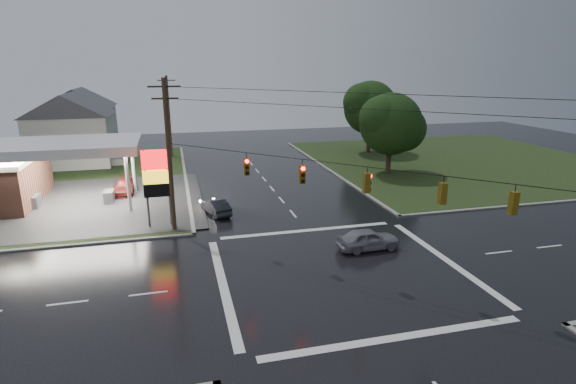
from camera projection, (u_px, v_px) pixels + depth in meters
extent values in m
plane|color=black|center=(341.00, 271.00, 26.71)|extent=(120.00, 120.00, 0.00)
cube|color=black|center=(2.00, 187.00, 44.70)|extent=(36.00, 36.00, 0.08)
cube|color=black|center=(459.00, 161.00, 57.14)|extent=(36.00, 36.00, 0.08)
cube|color=#2D2D2D|center=(48.00, 206.00, 38.67)|extent=(26.00, 18.00, 0.02)
cylinder|color=silver|center=(128.00, 182.00, 36.89)|extent=(0.30, 0.30, 5.00)
cylinder|color=silver|center=(16.00, 173.00, 40.08)|extent=(0.30, 0.30, 5.00)
cylinder|color=silver|center=(133.00, 167.00, 42.47)|extent=(0.30, 0.30, 5.00)
cube|color=silver|center=(65.00, 146.00, 37.74)|extent=(12.00, 8.00, 0.80)
cube|color=white|center=(66.00, 151.00, 37.86)|extent=(11.40, 7.40, 0.04)
cube|color=#59595E|center=(35.00, 202.00, 38.30)|extent=(0.80, 1.60, 1.10)
cube|color=#59595E|center=(109.00, 197.00, 39.74)|extent=(0.80, 1.60, 1.10)
cylinder|color=#59595E|center=(147.00, 189.00, 32.96)|extent=(0.16, 0.16, 6.00)
cylinder|color=#59595E|center=(169.00, 188.00, 33.35)|extent=(0.16, 0.16, 6.00)
cube|color=#F70D13|center=(155.00, 159.00, 32.55)|extent=(2.00, 0.35, 1.40)
cube|color=yellow|center=(157.00, 177.00, 32.91)|extent=(2.00, 0.35, 1.00)
cube|color=black|center=(158.00, 190.00, 33.18)|extent=(2.00, 0.35, 1.00)
cylinder|color=#382619|center=(169.00, 157.00, 31.78)|extent=(0.32, 0.32, 11.00)
cube|color=#382619|center=(164.00, 86.00, 30.44)|extent=(2.20, 0.12, 0.12)
cube|color=#382619|center=(165.00, 98.00, 30.66)|extent=(1.80, 0.12, 0.12)
cylinder|color=#382619|center=(169.00, 117.00, 58.40)|extent=(0.32, 0.32, 10.50)
cube|color=#382619|center=(166.00, 80.00, 57.12)|extent=(2.20, 0.12, 0.12)
cube|color=#382619|center=(167.00, 87.00, 57.34)|extent=(1.80, 0.12, 0.12)
cube|color=#59470C|center=(247.00, 167.00, 28.46)|extent=(0.34, 0.34, 1.10)
cylinder|color=#FF0C07|center=(247.00, 161.00, 28.17)|extent=(0.22, 0.08, 0.22)
cube|color=#59470C|center=(302.00, 174.00, 26.49)|extent=(0.34, 0.34, 1.10)
cylinder|color=#FF0C07|center=(303.00, 169.00, 26.20)|extent=(0.22, 0.08, 0.22)
cube|color=#59470C|center=(367.00, 183.00, 24.52)|extent=(0.34, 0.34, 1.10)
cylinder|color=#FF0C07|center=(370.00, 176.00, 24.46)|extent=(0.08, 0.22, 0.22)
cube|color=#59470C|center=(442.00, 193.00, 22.54)|extent=(0.34, 0.34, 1.10)
cylinder|color=#FF0C07|center=(441.00, 185.00, 22.62)|extent=(0.22, 0.08, 0.22)
cube|color=#59470C|center=(513.00, 203.00, 20.96)|extent=(0.34, 0.34, 1.10)
cylinder|color=#FF0C07|center=(511.00, 194.00, 21.05)|extent=(0.22, 0.08, 0.22)
cube|color=silver|center=(73.00, 140.00, 54.40)|extent=(9.00, 8.00, 6.00)
cube|color=gray|center=(121.00, 159.00, 56.38)|extent=(1.60, 4.80, 0.80)
cube|color=silver|center=(82.00, 127.00, 65.34)|extent=(9.00, 8.00, 6.00)
cube|color=gray|center=(122.00, 144.00, 67.32)|extent=(1.60, 4.80, 0.80)
cylinder|color=black|center=(389.00, 152.00, 49.86)|extent=(0.56, 0.56, 5.04)
sphere|color=black|center=(391.00, 124.00, 49.02)|extent=(6.80, 6.80, 6.80)
sphere|color=black|center=(403.00, 129.00, 49.88)|extent=(5.10, 5.10, 5.10)
sphere|color=black|center=(381.00, 118.00, 48.13)|extent=(4.76, 4.76, 4.76)
cylinder|color=black|center=(369.00, 133.00, 61.68)|extent=(0.56, 0.56, 5.60)
sphere|color=black|center=(370.00, 108.00, 60.75)|extent=(7.20, 7.20, 7.20)
sphere|color=black|center=(381.00, 112.00, 61.65)|extent=(5.40, 5.40, 5.40)
sphere|color=black|center=(362.00, 102.00, 59.81)|extent=(5.04, 5.04, 5.04)
imported|color=#212229|center=(216.00, 206.00, 36.74)|extent=(2.31, 4.10, 1.28)
imported|color=gray|center=(368.00, 239.00, 29.70)|extent=(4.20, 1.79, 1.41)
imported|color=maroon|center=(124.00, 187.00, 42.59)|extent=(1.96, 4.63, 1.33)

